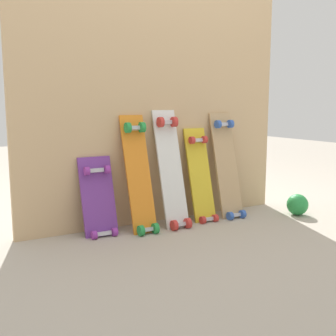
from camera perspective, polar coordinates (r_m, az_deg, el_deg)
name	(u,v)px	position (r m, az deg, el deg)	size (l,w,h in m)	color
ground_plane	(163,222)	(2.89, -0.68, -7.39)	(12.00, 12.00, 0.00)	#A89E8E
plywood_wall_panel	(158,89)	(2.84, -1.40, 10.81)	(1.93, 0.04, 1.81)	tan
skateboard_purple	(99,202)	(2.62, -9.43, -4.61)	(0.21, 0.20, 0.55)	#6B338C
skateboard_orange	(139,179)	(2.65, -3.93, -1.45)	(0.16, 0.28, 0.80)	orange
skateboard_white	(172,173)	(2.75, 0.50, -0.72)	(0.17, 0.29, 0.83)	silver
skateboard_yellow	(201,180)	(2.91, 4.51, -1.61)	(0.17, 0.24, 0.71)	gold
skateboard_natural	(227,170)	(3.02, 8.10, -0.24)	(0.18, 0.26, 0.81)	tan
rubber_ball	(297,205)	(3.20, 17.28, -4.80)	(0.15, 0.15, 0.15)	#268C3F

